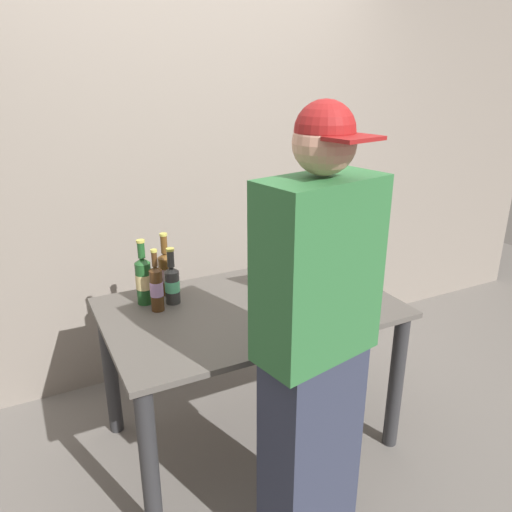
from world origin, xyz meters
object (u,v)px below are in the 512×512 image
Objects in this scene: beer_bottle_green at (172,283)px; beer_bottle_brown at (156,287)px; laptop at (294,284)px; beer_bottle_dark at (144,279)px; person_figure at (314,354)px; beer_bottle_amber at (166,271)px; coffee_mug at (285,325)px.

beer_bottle_green is 0.10m from beer_bottle_brown.
beer_bottle_green is (-0.60, 0.16, 0.06)m from laptop.
beer_bottle_green is at bearing 165.25° from laptop.
beer_bottle_dark reaches higher than beer_bottle_green.
laptop is 0.21× the size of person_figure.
laptop is at bearing -16.63° from beer_bottle_dark.
beer_bottle_dark is 0.14m from beer_bottle_amber.
person_figure is at bearing -115.94° from laptop.
person_figure is (0.25, -0.87, 0.01)m from beer_bottle_green.
beer_bottle_amber is (0.13, 0.06, -0.01)m from beer_bottle_dark.
beer_bottle_green is at bearing -92.40° from beer_bottle_amber.
person_figure reaches higher than coffee_mug.
beer_bottle_brown is (-0.09, -0.05, 0.01)m from beer_bottle_green.
beer_bottle_brown reaches higher than beer_bottle_green.
laptop is 1.16× the size of beer_bottle_dark.
beer_bottle_green is at bearing 27.28° from beer_bottle_brown.
beer_bottle_dark is 0.11m from beer_bottle_brown.
beer_bottle_dark is 2.66× the size of coffee_mug.
beer_bottle_brown is at bearing 112.39° from person_figure.
person_figure reaches higher than beer_bottle_brown.
person_figure is at bearing -103.16° from coffee_mug.
beer_bottle_brown is 0.17× the size of person_figure.
laptop is 1.23× the size of beer_bottle_brown.
person_figure is (-0.35, -0.71, 0.08)m from laptop.
beer_bottle_brown is 0.64m from coffee_mug.
laptop reaches higher than coffee_mug.
beer_bottle_green is at bearing 105.97° from person_figure.
beer_bottle_dark is at bearing 128.25° from coffee_mug.
beer_bottle_amber is (0.09, 0.16, 0.00)m from beer_bottle_brown.
laptop is at bearing -14.75° from beer_bottle_green.
laptop is 1.34× the size of beer_bottle_green.
beer_bottle_brown is at bearing 170.86° from laptop.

